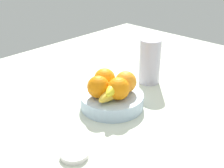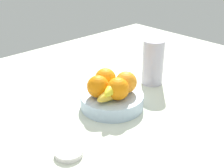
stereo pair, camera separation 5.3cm
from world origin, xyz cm
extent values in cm
cube|color=beige|center=(0.00, 0.00, -1.50)|extent=(180.00, 140.00, 3.00)
cylinder|color=silver|center=(-2.12, -2.74, 2.43)|extent=(22.21, 22.21, 4.85)
sphere|color=orange|center=(-0.67, 2.26, 8.68)|extent=(7.66, 7.66, 7.66)
sphere|color=orange|center=(-6.63, -0.66, 8.68)|extent=(7.66, 7.66, 7.66)
sphere|color=orange|center=(-2.97, -6.52, 8.68)|extent=(7.66, 7.66, 7.66)
sphere|color=orange|center=(2.59, -4.86, 8.68)|extent=(7.66, 7.66, 7.66)
ellipsoid|color=yellow|center=(-2.66, -5.00, 6.85)|extent=(17.24, 5.17, 4.00)
ellipsoid|color=yellow|center=(-1.67, -4.50, 9.05)|extent=(17.29, 9.94, 4.00)
cylinder|color=#B6B1C3|center=(23.07, -0.09, 9.16)|extent=(8.51, 8.51, 18.32)
cylinder|color=white|center=(-28.67, -13.67, 0.74)|extent=(7.85, 7.85, 1.47)
camera|label=1|loc=(-67.61, -64.63, 53.00)|focal=46.96mm
camera|label=2|loc=(-63.84, -68.40, 53.00)|focal=46.96mm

